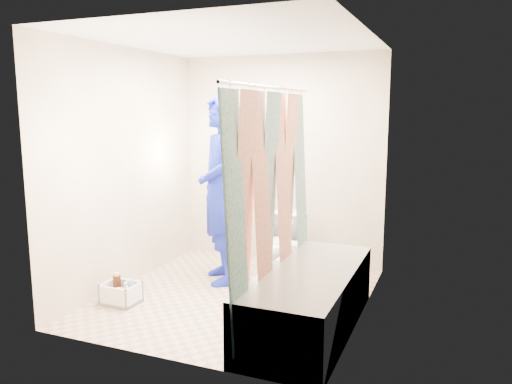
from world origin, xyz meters
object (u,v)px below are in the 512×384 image
at_px(cleaning_caddy, 122,294).
at_px(plumber, 221,190).
at_px(bathtub, 309,298).
at_px(toilet, 281,246).

bearing_deg(cleaning_caddy, plumber, 59.19).
relative_size(bathtub, cleaning_caddy, 5.39).
bearing_deg(plumber, toilet, 87.82).
bearing_deg(plumber, cleaning_caddy, -68.20).
bearing_deg(toilet, bathtub, -59.19).
height_order(bathtub, plumber, plumber).
xyz_separation_m(plumber, cleaning_caddy, (-0.57, -0.93, -0.87)).
height_order(bathtub, cleaning_caddy, bathtub).
relative_size(bathtub, toilet, 2.58).
distance_m(bathtub, cleaning_caddy, 1.77).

